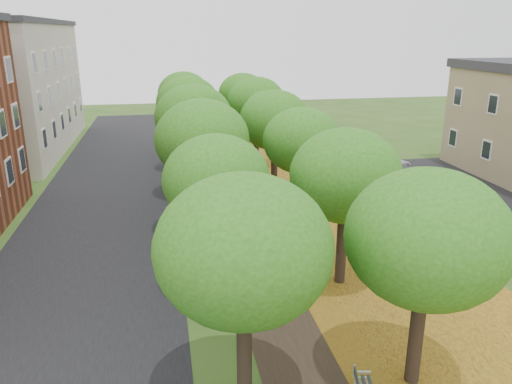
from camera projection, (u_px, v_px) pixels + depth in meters
name	position (u px, v px, depth m)	size (l,w,h in m)	color
street_asphalt	(101.00, 218.00, 26.45)	(8.00, 70.00, 0.01)	black
footpath	(240.00, 210.00, 27.76)	(3.20, 70.00, 0.01)	black
leaf_verge	(326.00, 204.00, 28.63)	(7.50, 70.00, 0.01)	#B69121
parking_lot	(452.00, 191.00, 31.05)	(9.00, 16.00, 0.01)	black
tree_row_west	(198.00, 131.00, 26.00)	(4.18, 34.18, 6.30)	black
tree_row_east	(287.00, 128.00, 26.84)	(4.18, 34.18, 6.30)	black
car_silver	(460.00, 210.00, 25.91)	(1.44, 3.58, 1.22)	#9D9EA2
car_red	(434.00, 193.00, 28.35)	(1.48, 4.26, 1.40)	maroon
car_grey	(409.00, 178.00, 31.24)	(2.01, 4.94, 1.43)	#39383E
car_white	(383.00, 164.00, 34.84)	(2.04, 4.42, 1.23)	silver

